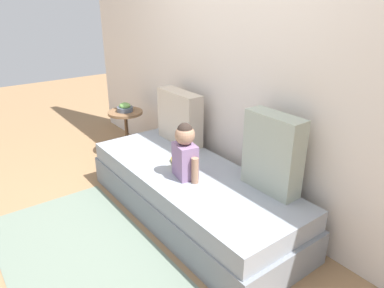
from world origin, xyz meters
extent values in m
plane|color=#93704C|center=(0.00, 0.00, 0.00)|extent=(12.00, 12.00, 0.00)
cube|color=silver|center=(0.00, 0.53, 1.18)|extent=(5.31, 0.10, 2.37)
cube|color=gray|center=(0.00, 0.00, 0.13)|extent=(2.11, 0.81, 0.26)
cube|color=#8C939E|center=(0.00, 0.00, 0.34)|extent=(2.05, 0.78, 0.16)
cube|color=#C1B29E|center=(-0.58, 0.30, 0.67)|extent=(0.54, 0.16, 0.50)
cube|color=#99A393|center=(0.58, 0.30, 0.71)|extent=(0.45, 0.16, 0.58)
cube|color=gray|center=(0.05, -0.08, 0.56)|extent=(0.22, 0.18, 0.28)
sphere|color=#9E755B|center=(0.05, -0.08, 0.77)|extent=(0.16, 0.16, 0.16)
sphere|color=#2D231E|center=(0.05, -0.08, 0.81)|extent=(0.12, 0.12, 0.12)
cylinder|color=#9E755B|center=(-0.08, -0.08, 0.52)|extent=(0.06, 0.06, 0.21)
cylinder|color=#9E755B|center=(0.17, -0.08, 0.52)|extent=(0.06, 0.06, 0.21)
ellipsoid|color=yellow|center=(-0.20, -0.03, 0.44)|extent=(0.18, 0.09, 0.04)
cylinder|color=brown|center=(-1.45, 0.15, 0.52)|extent=(0.39, 0.39, 0.03)
cylinder|color=brown|center=(-1.45, 0.15, 0.25)|extent=(0.04, 0.04, 0.51)
cylinder|color=brown|center=(-1.45, 0.15, 0.01)|extent=(0.22, 0.22, 0.02)
cylinder|color=#4C5666|center=(-1.45, 0.15, 0.56)|extent=(0.18, 0.18, 0.05)
ellipsoid|color=#669E4C|center=(-1.45, 0.15, 0.60)|extent=(0.13, 0.13, 0.07)
cube|color=slate|center=(0.00, -0.95, 0.00)|extent=(1.90, 1.00, 0.01)
camera|label=1|loc=(2.08, -1.54, 1.76)|focal=33.19mm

